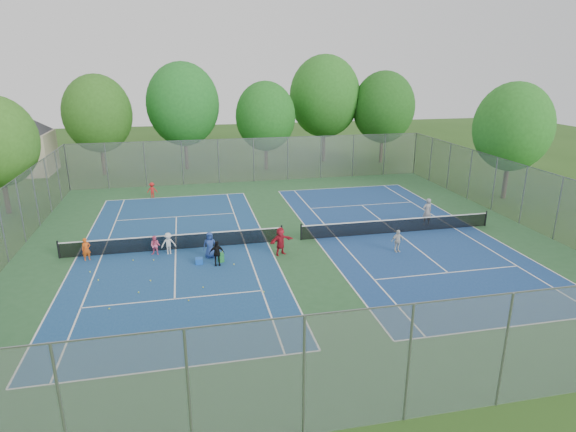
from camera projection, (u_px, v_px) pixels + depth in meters
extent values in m
plane|color=#294E18|center=(291.00, 241.00, 29.75)|extent=(120.00, 120.00, 0.00)
cube|color=#2A582F|center=(291.00, 241.00, 29.75)|extent=(32.00, 32.00, 0.01)
cube|color=navy|center=(176.00, 249.00, 28.34)|extent=(10.97, 23.77, 0.01)
cube|color=navy|center=(397.00, 233.00, 31.15)|extent=(10.97, 23.77, 0.01)
cube|color=black|center=(175.00, 242.00, 28.21)|extent=(12.87, 0.10, 0.91)
cube|color=black|center=(397.00, 226.00, 31.02)|extent=(12.87, 0.10, 0.91)
cube|color=gray|center=(254.00, 160.00, 44.04)|extent=(32.00, 0.10, 4.00)
cube|color=gray|center=(409.00, 364.00, 14.24)|extent=(32.00, 0.10, 4.00)
cube|color=gray|center=(2.00, 228.00, 25.94)|extent=(0.10, 32.00, 4.00)
cube|color=gray|center=(523.00, 195.00, 32.35)|extent=(0.10, 32.00, 4.00)
cube|color=#B7A88C|center=(19.00, 154.00, 47.08)|extent=(6.00, 5.00, 4.00)
pyramid|color=#2D2D33|center=(12.00, 110.00, 45.80)|extent=(11.03, 11.03, 2.20)
cylinder|color=#443326|center=(103.00, 157.00, 46.90)|extent=(0.36, 0.36, 3.50)
ellipsoid|color=#2C5E1B|center=(98.00, 114.00, 45.63)|extent=(6.40, 6.40, 7.36)
cylinder|color=#443326|center=(186.00, 150.00, 49.38)|extent=(0.36, 0.36, 3.85)
ellipsoid|color=#1E6721|center=(183.00, 104.00, 47.97)|extent=(7.20, 7.20, 8.28)
cylinder|color=#443326|center=(266.00, 154.00, 49.23)|extent=(0.36, 0.36, 3.15)
ellipsoid|color=#1F641D|center=(265.00, 116.00, 48.06)|extent=(6.00, 6.00, 6.90)
cylinder|color=#443326|center=(324.00, 142.00, 53.26)|extent=(0.36, 0.36, 4.20)
ellipsoid|color=#26671E|center=(325.00, 96.00, 51.76)|extent=(7.60, 7.60, 8.74)
cylinder|color=#443326|center=(381.00, 146.00, 52.71)|extent=(0.36, 0.36, 3.50)
ellipsoid|color=#1E5518|center=(384.00, 107.00, 51.42)|extent=(6.60, 6.60, 7.59)
cylinder|color=#443326|center=(5.00, 192.00, 34.78)|extent=(0.36, 0.36, 3.15)
cylinder|color=#443326|center=(506.00, 177.00, 38.61)|extent=(0.36, 0.36, 3.50)
ellipsoid|color=#23691E|center=(513.00, 127.00, 37.40)|extent=(6.00, 6.00, 6.90)
cube|color=blue|center=(199.00, 261.00, 26.29)|extent=(0.40, 0.40, 0.34)
cube|color=#268D3C|center=(221.00, 258.00, 26.49)|extent=(0.36, 0.36, 0.54)
imported|color=#E45615|center=(86.00, 249.00, 26.63)|extent=(0.56, 0.47, 1.30)
imported|color=#F35E89|center=(155.00, 246.00, 27.40)|extent=(0.66, 0.58, 1.15)
imported|color=silver|center=(168.00, 243.00, 27.52)|extent=(0.87, 0.55, 1.28)
imported|color=black|center=(217.00, 253.00, 25.93)|extent=(0.83, 0.36, 1.41)
imported|color=navy|center=(210.00, 245.00, 26.96)|extent=(0.76, 0.51, 1.52)
imported|color=#AF1928|center=(281.00, 241.00, 27.37)|extent=(1.59, 1.02, 1.64)
imported|color=red|center=(152.00, 190.00, 39.07)|extent=(0.83, 0.50, 1.27)
imported|color=gray|center=(427.00, 212.00, 32.43)|extent=(0.71, 0.50, 1.86)
imported|color=silver|center=(397.00, 241.00, 27.82)|extent=(0.83, 0.43, 1.36)
sphere|color=yellow|center=(154.00, 260.00, 26.73)|extent=(0.07, 0.07, 0.07)
sphere|color=#F0F539|center=(234.00, 265.00, 26.17)|extent=(0.07, 0.07, 0.07)
sphere|color=#C8D130|center=(133.00, 260.00, 26.71)|extent=(0.07, 0.07, 0.07)
sphere|color=yellow|center=(150.00, 281.00, 24.21)|extent=(0.07, 0.07, 0.07)
sphere|color=#C6E234|center=(109.00, 309.00, 21.45)|extent=(0.07, 0.07, 0.07)
sphere|color=#C7D631|center=(203.00, 288.00, 23.49)|extent=(0.07, 0.07, 0.07)
sphere|color=#D6EF37|center=(139.00, 293.00, 22.97)|extent=(0.07, 0.07, 0.07)
sphere|color=#DDF539|center=(90.00, 272.00, 25.22)|extent=(0.07, 0.07, 0.07)
sphere|color=#A8CD2F|center=(264.00, 292.00, 23.02)|extent=(0.07, 0.07, 0.07)
sphere|color=#D6E936|center=(98.00, 280.00, 24.27)|extent=(0.07, 0.07, 0.07)
sphere|color=#B5D431|center=(223.00, 252.00, 27.92)|extent=(0.07, 0.07, 0.07)
sphere|color=gold|center=(189.00, 301.00, 22.19)|extent=(0.07, 0.07, 0.07)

